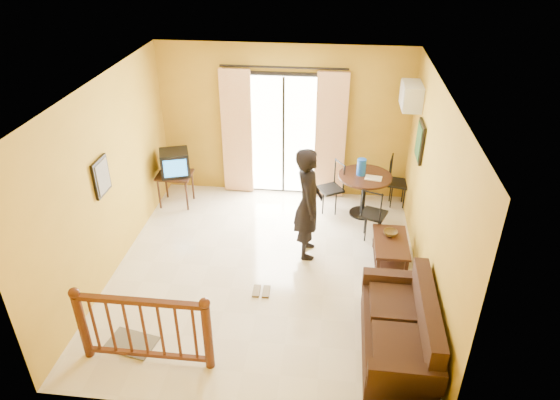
# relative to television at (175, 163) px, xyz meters

# --- Properties ---
(ground) EXTENTS (5.00, 5.00, 0.00)m
(ground) POSITION_rel_television_xyz_m (1.87, -1.78, -0.83)
(ground) COLOR beige
(ground) RESTS_ON ground
(room_shell) EXTENTS (5.00, 5.00, 5.00)m
(room_shell) POSITION_rel_television_xyz_m (1.87, -1.78, 0.87)
(room_shell) COLOR white
(room_shell) RESTS_ON ground
(balcony_door) EXTENTS (2.25, 0.14, 2.46)m
(balcony_door) POSITION_rel_television_xyz_m (1.87, 0.65, 0.35)
(balcony_door) COLOR black
(balcony_door) RESTS_ON ground
(tv_table) EXTENTS (0.61, 0.51, 0.61)m
(tv_table) POSITION_rel_television_xyz_m (-0.03, 0.00, -0.30)
(tv_table) COLOR black
(tv_table) RESTS_ON ground
(television) EXTENTS (0.62, 0.59, 0.45)m
(television) POSITION_rel_television_xyz_m (0.00, 0.00, 0.00)
(television) COLOR black
(television) RESTS_ON tv_table
(picture_left) EXTENTS (0.05, 0.42, 0.52)m
(picture_left) POSITION_rel_television_xyz_m (-0.35, -1.98, 0.72)
(picture_left) COLOR black
(picture_left) RESTS_ON room_shell
(dining_table) EXTENTS (0.92, 0.92, 0.77)m
(dining_table) POSITION_rel_television_xyz_m (3.35, 0.01, -0.22)
(dining_table) COLOR black
(dining_table) RESTS_ON ground
(water_jug) EXTENTS (0.16, 0.16, 0.29)m
(water_jug) POSITION_rel_television_xyz_m (3.27, 0.04, 0.08)
(water_jug) COLOR blue
(water_jug) RESTS_ON dining_table
(serving_tray) EXTENTS (0.31, 0.23, 0.02)m
(serving_tray) POSITION_rel_television_xyz_m (3.48, -0.09, -0.05)
(serving_tray) COLOR #F2E5CE
(serving_tray) RESTS_ON dining_table
(dining_chairs) EXTENTS (1.73, 1.63, 0.95)m
(dining_chairs) POSITION_rel_television_xyz_m (3.41, -0.09, -0.83)
(dining_chairs) COLOR black
(dining_chairs) RESTS_ON ground
(air_conditioner) EXTENTS (0.31, 0.60, 0.40)m
(air_conditioner) POSITION_rel_television_xyz_m (3.96, 0.17, 1.32)
(air_conditioner) COLOR silver
(air_conditioner) RESTS_ON room_shell
(botanical_print) EXTENTS (0.05, 0.50, 0.60)m
(botanical_print) POSITION_rel_television_xyz_m (4.08, -0.48, 0.82)
(botanical_print) COLOR black
(botanical_print) RESTS_ON room_shell
(coffee_table) EXTENTS (0.51, 0.91, 0.40)m
(coffee_table) POSITION_rel_television_xyz_m (3.72, -1.40, -0.56)
(coffee_table) COLOR black
(coffee_table) RESTS_ON ground
(bowl) EXTENTS (0.25, 0.25, 0.07)m
(bowl) POSITION_rel_television_xyz_m (3.72, -1.23, -0.39)
(bowl) COLOR #513E1C
(bowl) RESTS_ON coffee_table
(sofa) EXTENTS (0.83, 1.75, 0.83)m
(sofa) POSITION_rel_television_xyz_m (3.72, -3.18, -0.52)
(sofa) COLOR black
(sofa) RESTS_ON ground
(standing_person) EXTENTS (0.49, 0.69, 1.79)m
(standing_person) POSITION_rel_television_xyz_m (2.45, -1.26, 0.06)
(standing_person) COLOR black
(standing_person) RESTS_ON ground
(stair_balustrade) EXTENTS (1.63, 0.13, 1.04)m
(stair_balustrade) POSITION_rel_television_xyz_m (0.72, -3.68, -0.27)
(stair_balustrade) COLOR #471E0F
(stair_balustrade) RESTS_ON ground
(doormat) EXTENTS (0.67, 0.51, 0.02)m
(doormat) POSITION_rel_television_xyz_m (0.40, -3.46, -0.82)
(doormat) COLOR #615B4D
(doormat) RESTS_ON ground
(sandals) EXTENTS (0.24, 0.25, 0.03)m
(sandals) POSITION_rel_television_xyz_m (1.88, -2.30, -0.82)
(sandals) COLOR #513E1C
(sandals) RESTS_ON ground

